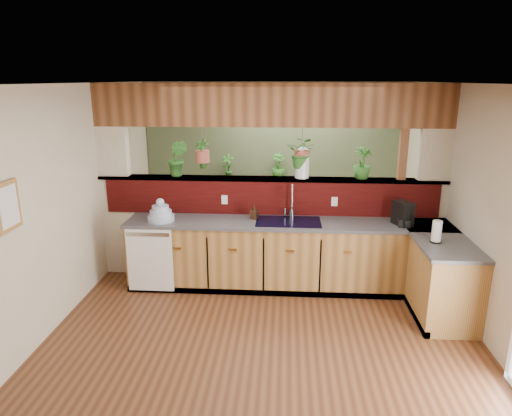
# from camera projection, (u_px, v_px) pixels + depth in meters

# --- Properties ---
(ground) EXTENTS (4.60, 7.00, 0.01)m
(ground) POSITION_uv_depth(u_px,v_px,m) (265.00, 324.00, 5.12)
(ground) COLOR #57301A
(ground) RESTS_ON ground
(ceiling) EXTENTS (4.60, 7.00, 0.01)m
(ceiling) POSITION_uv_depth(u_px,v_px,m) (266.00, 84.00, 4.41)
(ceiling) COLOR brown
(ceiling) RESTS_ON ground
(wall_back) EXTENTS (4.60, 0.02, 2.60)m
(wall_back) POSITION_uv_depth(u_px,v_px,m) (274.00, 157.00, 8.12)
(wall_back) COLOR beige
(wall_back) RESTS_ON ground
(wall_left) EXTENTS (0.02, 7.00, 2.60)m
(wall_left) POSITION_uv_depth(u_px,v_px,m) (52.00, 209.00, 4.91)
(wall_left) COLOR beige
(wall_left) RESTS_ON ground
(wall_right) EXTENTS (0.02, 7.00, 2.60)m
(wall_right) POSITION_uv_depth(u_px,v_px,m) (492.00, 217.00, 4.61)
(wall_right) COLOR beige
(wall_right) RESTS_ON ground
(pass_through_partition) EXTENTS (4.60, 0.21, 2.60)m
(pass_through_partition) POSITION_uv_depth(u_px,v_px,m) (272.00, 192.00, 6.08)
(pass_through_partition) COLOR beige
(pass_through_partition) RESTS_ON ground
(pass_through_ledge) EXTENTS (4.60, 0.21, 0.04)m
(pass_through_ledge) POSITION_uv_depth(u_px,v_px,m) (270.00, 179.00, 6.04)
(pass_through_ledge) COLOR brown
(pass_through_ledge) RESTS_ON ground
(header_beam) EXTENTS (4.60, 0.15, 0.55)m
(header_beam) POSITION_uv_depth(u_px,v_px,m) (271.00, 105.00, 5.78)
(header_beam) COLOR brown
(header_beam) RESTS_ON ground
(sage_backwall) EXTENTS (4.55, 0.02, 2.55)m
(sage_backwall) POSITION_uv_depth(u_px,v_px,m) (274.00, 157.00, 8.10)
(sage_backwall) COLOR #4F5E40
(sage_backwall) RESTS_ON ground
(countertop) EXTENTS (4.14, 1.52, 0.90)m
(countertop) POSITION_uv_depth(u_px,v_px,m) (334.00, 259.00, 5.77)
(countertop) COLOR olive
(countertop) RESTS_ON ground
(dishwasher) EXTENTS (0.58, 0.03, 0.82)m
(dishwasher) POSITION_uv_depth(u_px,v_px,m) (150.00, 260.00, 5.72)
(dishwasher) COLOR white
(dishwasher) RESTS_ON ground
(navy_sink) EXTENTS (0.82, 0.50, 0.18)m
(navy_sink) POSITION_uv_depth(u_px,v_px,m) (288.00, 227.00, 5.81)
(navy_sink) COLOR black
(navy_sink) RESTS_ON countertop
(framed_print) EXTENTS (0.04, 0.35, 0.45)m
(framed_print) POSITION_uv_depth(u_px,v_px,m) (7.00, 206.00, 4.07)
(framed_print) COLOR olive
(framed_print) RESTS_ON wall_left
(faucet) EXTENTS (0.20, 0.20, 0.46)m
(faucet) POSITION_uv_depth(u_px,v_px,m) (292.00, 200.00, 5.87)
(faucet) COLOR #B7B7B2
(faucet) RESTS_ON countertop
(dish_stack) EXTENTS (0.34, 0.34, 0.30)m
(dish_stack) POSITION_uv_depth(u_px,v_px,m) (161.00, 214.00, 5.80)
(dish_stack) COLOR #A8B9D9
(dish_stack) RESTS_ON countertop
(soap_dispenser) EXTENTS (0.11, 0.11, 0.19)m
(soap_dispenser) POSITION_uv_depth(u_px,v_px,m) (254.00, 212.00, 5.88)
(soap_dispenser) COLOR #3D2316
(soap_dispenser) RESTS_ON countertop
(coffee_maker) EXTENTS (0.16, 0.27, 0.30)m
(coffee_maker) POSITION_uv_depth(u_px,v_px,m) (403.00, 214.00, 5.62)
(coffee_maker) COLOR black
(coffee_maker) RESTS_ON countertop
(paper_towel) EXTENTS (0.12, 0.12, 0.27)m
(paper_towel) POSITION_uv_depth(u_px,v_px,m) (437.00, 232.00, 5.02)
(paper_towel) COLOR black
(paper_towel) RESTS_ON countertop
(glass_jar) EXTENTS (0.18, 0.18, 0.41)m
(glass_jar) POSITION_uv_depth(u_px,v_px,m) (302.00, 163.00, 5.95)
(glass_jar) COLOR silver
(glass_jar) RESTS_ON pass_through_ledge
(ledge_plant_left) EXTENTS (0.29, 0.24, 0.48)m
(ledge_plant_left) POSITION_uv_depth(u_px,v_px,m) (178.00, 158.00, 6.04)
(ledge_plant_left) COLOR #295F20
(ledge_plant_left) RESTS_ON pass_through_ledge
(ledge_plant_right) EXTENTS (0.28, 0.28, 0.41)m
(ledge_plant_right) POSITION_uv_depth(u_px,v_px,m) (362.00, 163.00, 5.90)
(ledge_plant_right) COLOR #295F20
(ledge_plant_right) RESTS_ON pass_through_ledge
(hanging_plant_a) EXTENTS (0.25, 0.21, 0.51)m
(hanging_plant_a) POSITION_uv_depth(u_px,v_px,m) (202.00, 144.00, 5.97)
(hanging_plant_a) COLOR brown
(hanging_plant_a) RESTS_ON header_beam
(hanging_plant_b) EXTENTS (0.45, 0.42, 0.53)m
(hanging_plant_b) POSITION_uv_depth(u_px,v_px,m) (302.00, 139.00, 5.87)
(hanging_plant_b) COLOR brown
(hanging_plant_b) RESTS_ON header_beam
(shelving_console) EXTENTS (1.47, 0.71, 0.95)m
(shelving_console) POSITION_uv_depth(u_px,v_px,m) (257.00, 204.00, 8.12)
(shelving_console) COLOR black
(shelving_console) RESTS_ON ground
(shelf_plant_a) EXTENTS (0.23, 0.16, 0.42)m
(shelf_plant_a) POSITION_uv_depth(u_px,v_px,m) (228.00, 166.00, 7.96)
(shelf_plant_a) COLOR #295F20
(shelf_plant_a) RESTS_ON shelving_console
(shelf_plant_b) EXTENTS (0.32, 0.32, 0.44)m
(shelf_plant_b) POSITION_uv_depth(u_px,v_px,m) (278.00, 166.00, 7.90)
(shelf_plant_b) COLOR #295F20
(shelf_plant_b) RESTS_ON shelving_console
(floor_plant) EXTENTS (0.84, 0.78, 0.77)m
(floor_plant) POSITION_uv_depth(u_px,v_px,m) (351.00, 229.00, 7.12)
(floor_plant) COLOR #295F20
(floor_plant) RESTS_ON ground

